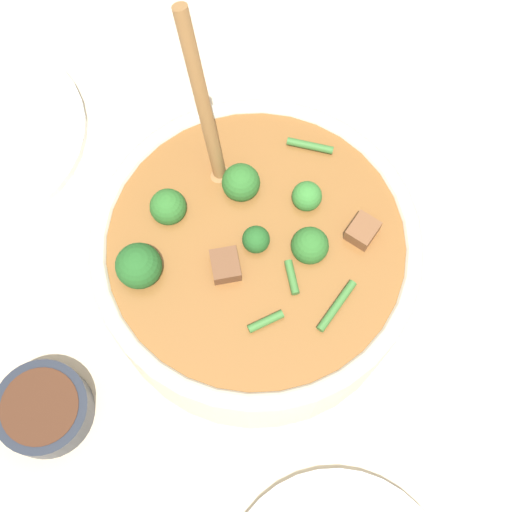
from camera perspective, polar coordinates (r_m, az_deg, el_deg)
name	(u,v)px	position (r m, az deg, el deg)	size (l,w,h in m)	color
ground_plane	(256,281)	(0.72, 0.00, -2.05)	(4.00, 4.00, 0.00)	#C6B293
stew_bowl	(255,259)	(0.66, -0.05, -0.21)	(0.29, 0.29, 0.28)	beige
condiment_bowl	(44,409)	(0.70, -16.62, -11.65)	(0.09, 0.09, 0.03)	#232833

